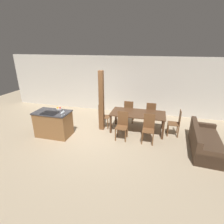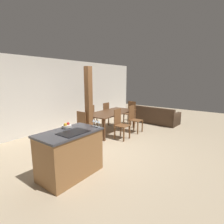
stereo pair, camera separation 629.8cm
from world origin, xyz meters
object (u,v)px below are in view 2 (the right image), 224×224
Objects in this scene: wine_glass_near at (99,122)px; couch at (155,117)px; kitchen_island at (70,153)px; timber_post at (89,106)px; dining_chair_far_left at (89,118)px; fruit_bowl at (67,126)px; dining_chair_near_right at (134,118)px; dining_chair_far_right at (104,114)px; dining_chair_near_left at (120,123)px; dining_chair_head_end at (84,126)px; dining_table at (111,114)px; dining_chair_foot_end at (130,112)px; wine_glass_middle at (96,121)px; wine_glass_far at (93,121)px.

wine_glass_near reaches higher than couch.
kitchen_island is 5.18m from couch.
dining_chair_far_left is at bearing 44.86° from timber_post.
fruit_bowl is 2.88m from dining_chair_far_left.
dining_chair_far_right is at bearing 90.00° from dining_chair_near_right.
wine_glass_near is 0.16× the size of dining_chair_far_right.
timber_post reaches higher than dining_chair_near_left.
kitchen_island is at bearing -148.55° from timber_post.
dining_chair_far_left and dining_chair_head_end have the same top height.
fruit_bowl is at bearing 95.39° from couch.
fruit_bowl is at bearing -176.63° from dining_chair_near_right.
kitchen_island reaches higher than dining_table.
kitchen_island is 4.48m from dining_chair_foot_end.
dining_chair_near_left is 1.00× the size of dining_chair_near_right.
fruit_bowl is 1.72m from dining_chair_head_end.
wine_glass_near reaches higher than fruit_bowl.
wine_glass_middle reaches higher than dining_chair_near_left.
dining_chair_near_right is (0.92, 0.00, 0.00)m from dining_chair_near_left.
timber_post is (-1.84, 0.52, 0.64)m from dining_chair_near_right.
wine_glass_near is at bearing 37.44° from dining_chair_far_right.
wine_glass_far is at bearing -71.05° from dining_chair_foot_end.
timber_post is at bearing 26.47° from dining_chair_far_right.
wine_glass_near is 1.00× the size of wine_glass_far.
fruit_bowl is 0.21× the size of dining_chair_near_right.
wine_glass_near is 0.08× the size of couch.
couch is at bearing 1.31° from fruit_bowl.
dining_chair_far_right is at bearing 36.43° from wine_glass_middle.
dining_chair_near_left and dining_chair_foot_end have the same top height.
wine_glass_middle is 0.16× the size of dining_chair_far_left.
wine_glass_middle is 2.95m from dining_chair_near_right.
wine_glass_near is at bearing 146.23° from dining_chair_head_end.
dining_table is at bearing 74.56° from couch.
wine_glass_far is (0.42, -0.39, 0.09)m from fruit_bowl.
dining_chair_near_left is 1.24m from timber_post.
dining_table is 0.88× the size of timber_post.
fruit_bowl is 1.26× the size of wine_glass_middle.
wine_glass_far is 0.08× the size of couch.
dining_table is 2.40m from couch.
dining_chair_far_left is 1.00× the size of dining_chair_foot_end.
couch is at bearing 46.52° from dining_chair_foot_end.
dining_chair_head_end is (0.97, 1.45, -0.55)m from wine_glass_near.
wine_glass_far is at bearing -151.36° from dining_table.
dining_chair_far_left is (-0.92, 1.43, 0.00)m from dining_chair_near_right.
wine_glass_near is (0.56, -0.30, 0.60)m from kitchen_island.
wine_glass_far reaches higher than dining_chair_far_left.
timber_post is (1.55, 0.95, 0.69)m from kitchen_island.
dining_chair_foot_end is (3.77, 1.37, -0.55)m from wine_glass_middle.
fruit_bowl is 3.28m from dining_chair_near_right.
dining_chair_far_right is (0.46, 0.72, -0.15)m from dining_table.
wine_glass_middle is at bearing -21.78° from kitchen_island.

